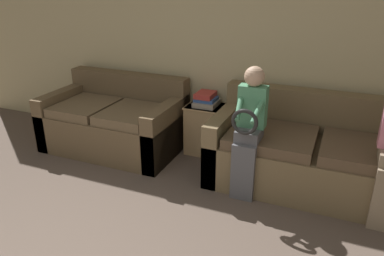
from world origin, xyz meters
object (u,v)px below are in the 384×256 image
Objects in this scene: child_left_seated at (249,126)px; book_stack at (206,100)px; couch_main at (317,156)px; side_shelf at (205,128)px; couch_side at (115,122)px.

book_stack is (-0.70, 0.71, -0.05)m from child_left_seated.
couch_main is 3.53× the size of side_shelf.
couch_main is 7.02× the size of book_stack.
couch_side is 1.12m from side_shelf.
child_left_seated reaches higher than couch_side.
couch_main reaches higher than side_shelf.
child_left_seated is 1.00m from book_stack.
couch_side is 2.72× the size of side_shelf.
couch_side is 1.29× the size of child_left_seated.
side_shelf is at bearing 15.29° from couch_side.
child_left_seated is at bearing -44.88° from side_shelf.
couch_main is 1.36m from side_shelf.
child_left_seated is (-0.62, -0.41, 0.39)m from couch_main.
couch_side is at bearing -164.71° from side_shelf.
book_stack is at bearing 15.54° from couch_side.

